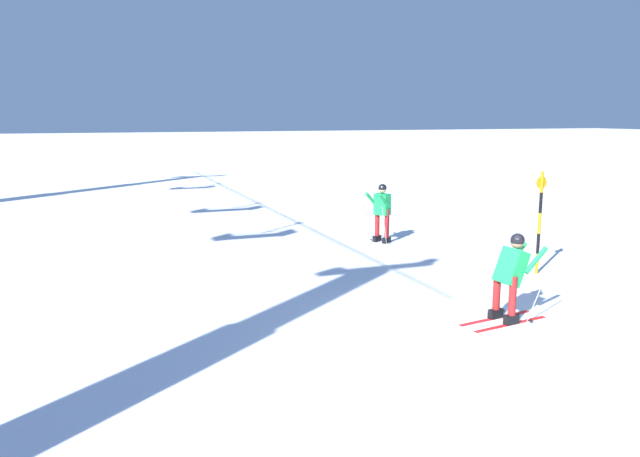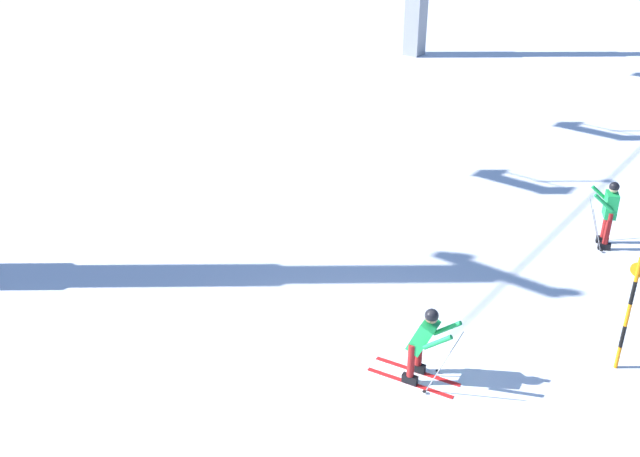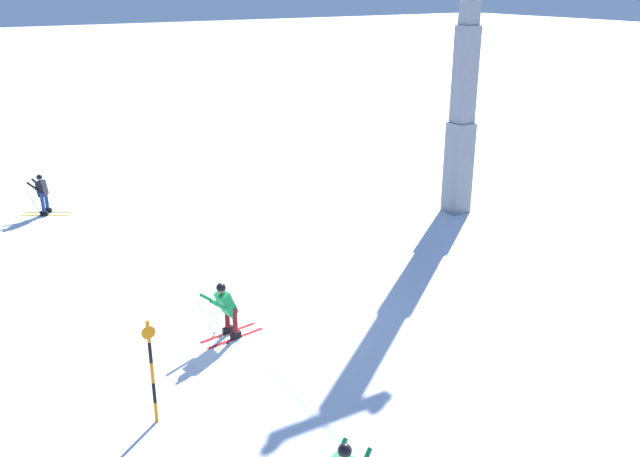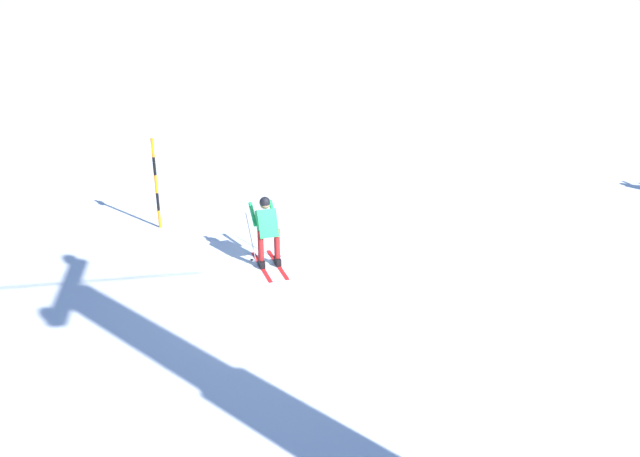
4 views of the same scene
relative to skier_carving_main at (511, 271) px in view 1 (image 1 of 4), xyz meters
The scene contains 4 objects.
ground_plane 1.46m from the skier_carving_main, 135.86° to the left, with size 260.00×260.00×0.00m, color white.
skier_carving_main is the anchor object (origin of this frame).
trail_marker_pole 3.65m from the skier_carving_main, 47.18° to the right, with size 0.07×0.28×2.33m.
skier_distant_downhill 6.93m from the skier_carving_main, ahead, with size 1.18×1.80×1.69m.
Camera 1 is at (-7.69, 6.01, 3.54)m, focal length 34.72 mm.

